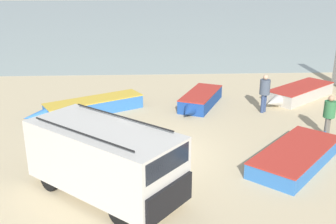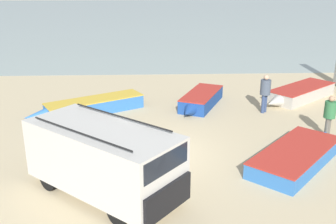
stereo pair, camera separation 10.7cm
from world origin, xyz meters
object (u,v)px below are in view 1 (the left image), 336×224
Objects in this scene: parked_van at (105,158)px; fisherman_0 at (265,90)px; fishing_rowboat_1 at (90,106)px; fishing_rowboat_4 at (200,100)px; fishing_rowboat_0 at (299,93)px; fishing_rowboat_2 at (298,155)px; fisherman_1 at (329,112)px.

fisherman_0 is (6.68, 6.98, -0.06)m from parked_van.
fishing_rowboat_4 is at bearing 158.93° from fishing_rowboat_1.
fisherman_0 is (-2.43, -1.99, 0.76)m from fishing_rowboat_0.
fishing_rowboat_2 is at bearing 115.69° from fishing_rowboat_1.
fishing_rowboat_1 is 3.08× the size of fisherman_1.
fisherman_0 is at bearing 148.80° from fishing_rowboat_1.
parked_van is at bearing -86.85° from fisherman_0.
fishing_rowboat_4 is (3.80, 8.02, -0.82)m from parked_van.
fishing_rowboat_1 is 2.91× the size of fisherman_0.
fishing_rowboat_2 is 3.05m from fisherman_1.
fisherman_1 is (4.59, -4.10, 0.70)m from fishing_rowboat_4.
fishing_rowboat_2 is 1.08× the size of fishing_rowboat_4.
fishing_rowboat_1 is at bearing -57.65° from fishing_rowboat_4.
fisherman_1 reaches higher than fishing_rowboat_4.
fishing_rowboat_1 is (-10.59, -1.71, -0.00)m from fishing_rowboat_0.
fishing_rowboat_0 is 2.67× the size of fisherman_1.
fishing_rowboat_4 reaches higher than fishing_rowboat_0.
fishing_rowboat_2 is 6.81m from fishing_rowboat_4.
fishing_rowboat_1 is 1.18× the size of fishing_rowboat_2.
parked_van is 2.70× the size of fisherman_0.
fishing_rowboat_1 reaches higher than fishing_rowboat_2.
parked_van is 12.81m from fishing_rowboat_0.
fishing_rowboat_2 is at bearing -84.69° from fisherman_1.
parked_van is at bearing -107.42° from fisherman_1.
fisherman_1 is (-0.72, -5.06, 0.70)m from fishing_rowboat_0.
fishing_rowboat_4 reaches higher than fishing_rowboat_1.
fishing_rowboat_0 is 3.23m from fisherman_0.
fisherman_0 is at bearing 0.70° from fishing_rowboat_0.
fisherman_1 reaches higher than fishing_rowboat_0.
fishing_rowboat_0 is at bearing 159.94° from fishing_rowboat_1.
fisherman_0 reaches higher than fishing_rowboat_1.
fishing_rowboat_4 is (-5.31, -0.95, 0.00)m from fishing_rowboat_0.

